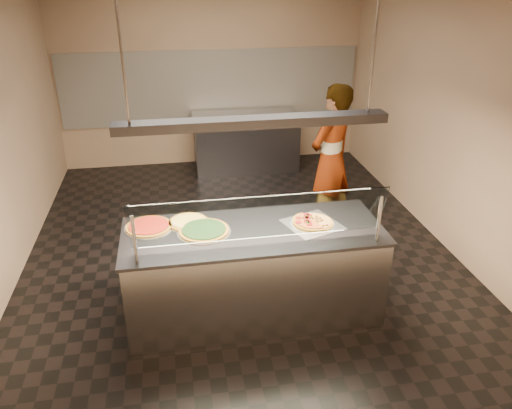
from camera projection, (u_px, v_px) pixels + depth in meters
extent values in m
cube|color=black|center=(239.00, 245.00, 6.19)|extent=(5.00, 6.00, 0.02)
cube|color=tan|center=(211.00, 74.00, 8.20)|extent=(5.00, 0.02, 3.00)
cube|color=tan|center=(309.00, 279.00, 2.86)|extent=(5.00, 0.02, 3.00)
cube|color=tan|center=(445.00, 117.00, 5.92)|extent=(0.02, 6.00, 3.00)
cube|color=silver|center=(212.00, 87.00, 8.26)|extent=(4.90, 0.02, 1.20)
cube|color=#B7B7BC|center=(254.00, 274.00, 4.79)|extent=(2.36, 0.90, 0.90)
cube|color=#3B3B40|center=(253.00, 231.00, 4.59)|extent=(2.40, 0.94, 0.03)
cylinder|color=#B7B7BC|center=(135.00, 240.00, 3.97)|extent=(0.03, 0.03, 0.44)
cylinder|color=#B7B7BC|center=(379.00, 220.00, 4.29)|extent=(0.03, 0.03, 0.44)
cube|color=white|center=(260.00, 218.00, 4.15)|extent=(2.16, 0.18, 0.47)
cube|color=silver|center=(312.00, 224.00, 4.68)|extent=(0.59, 0.59, 0.01)
cylinder|color=silver|center=(312.00, 223.00, 4.68)|extent=(0.41, 0.41, 0.01)
cylinder|color=#620D0F|center=(309.00, 215.00, 4.73)|extent=(0.06, 0.06, 0.01)
cylinder|color=#620D0F|center=(307.00, 214.00, 4.75)|extent=(0.06, 0.06, 0.01)
cylinder|color=#620D0F|center=(308.00, 217.00, 4.69)|extent=(0.06, 0.06, 0.01)
cylinder|color=#620D0F|center=(306.00, 217.00, 4.69)|extent=(0.06, 0.06, 0.01)
cylinder|color=#620D0F|center=(299.00, 217.00, 4.68)|extent=(0.06, 0.06, 0.01)
cylinder|color=#620D0F|center=(306.00, 219.00, 4.65)|extent=(0.06, 0.06, 0.01)
cylinder|color=#620D0F|center=(298.00, 222.00, 4.61)|extent=(0.06, 0.06, 0.01)
cylinder|color=#620D0F|center=(307.00, 221.00, 4.61)|extent=(0.06, 0.06, 0.01)
cylinder|color=#620D0F|center=(308.00, 221.00, 4.61)|extent=(0.06, 0.06, 0.01)
cylinder|color=#620D0F|center=(309.00, 224.00, 4.57)|extent=(0.06, 0.06, 0.01)
cube|color=#19590F|center=(311.00, 217.00, 4.69)|extent=(0.02, 0.02, 0.01)
cube|color=#19590F|center=(306.00, 215.00, 4.72)|extent=(0.02, 0.02, 0.01)
cube|color=#19590F|center=(302.00, 217.00, 4.69)|extent=(0.01, 0.02, 0.01)
cube|color=#19590F|center=(299.00, 218.00, 4.68)|extent=(0.01, 0.02, 0.01)
cube|color=#19590F|center=(304.00, 220.00, 4.64)|extent=(0.02, 0.02, 0.01)
cube|color=#19590F|center=(307.00, 222.00, 4.60)|extent=(0.02, 0.02, 0.01)
cube|color=#19590F|center=(308.00, 223.00, 4.58)|extent=(0.02, 0.02, 0.01)
sphere|color=#513014|center=(317.00, 224.00, 4.61)|extent=(0.03, 0.03, 0.03)
sphere|color=#513014|center=(323.00, 225.00, 4.58)|extent=(0.03, 0.03, 0.03)
sphere|color=#513014|center=(327.00, 225.00, 4.59)|extent=(0.03, 0.03, 0.03)
sphere|color=#513014|center=(317.00, 221.00, 4.66)|extent=(0.03, 0.03, 0.03)
sphere|color=#513014|center=(320.00, 221.00, 4.66)|extent=(0.03, 0.03, 0.03)
sphere|color=#513014|center=(322.00, 220.00, 4.68)|extent=(0.03, 0.03, 0.03)
sphere|color=#513014|center=(316.00, 220.00, 4.68)|extent=(0.03, 0.03, 0.03)
sphere|color=#513014|center=(319.00, 218.00, 4.71)|extent=(0.03, 0.03, 0.03)
sphere|color=#513014|center=(316.00, 218.00, 4.71)|extent=(0.03, 0.03, 0.03)
sphere|color=#513014|center=(316.00, 216.00, 4.75)|extent=(0.03, 0.03, 0.03)
sphere|color=#513014|center=(313.00, 218.00, 4.71)|extent=(0.03, 0.03, 0.03)
cylinder|color=silver|center=(204.00, 231.00, 4.55)|extent=(0.49, 0.49, 0.01)
cylinder|color=brown|center=(204.00, 230.00, 4.55)|extent=(0.46, 0.46, 0.02)
cylinder|color=black|center=(204.00, 229.00, 4.54)|extent=(0.40, 0.40, 0.01)
cylinder|color=silver|center=(189.00, 223.00, 4.71)|extent=(0.40, 0.40, 0.01)
cylinder|color=brown|center=(188.00, 222.00, 4.70)|extent=(0.37, 0.37, 0.02)
cylinder|color=gold|center=(188.00, 220.00, 4.69)|extent=(0.32, 0.32, 0.01)
cylinder|color=silver|center=(149.00, 227.00, 4.62)|extent=(0.45, 0.45, 0.01)
cylinder|color=brown|center=(149.00, 226.00, 4.62)|extent=(0.42, 0.42, 0.02)
cylinder|color=#670A06|center=(149.00, 225.00, 4.61)|extent=(0.37, 0.37, 0.01)
cube|color=#B7B7BC|center=(193.00, 224.00, 4.62)|extent=(0.17, 0.17, 0.00)
cylinder|color=tan|center=(178.00, 225.00, 4.61)|extent=(0.12, 0.11, 0.02)
cube|color=#3B3B40|center=(246.00, 142.00, 8.33)|extent=(1.69, 0.70, 0.90)
cube|color=#B7B7BC|center=(246.00, 115.00, 8.13)|extent=(1.73, 0.74, 0.03)
imported|color=#2D2C32|center=(331.00, 159.00, 6.22)|extent=(0.82, 0.76, 1.88)
cube|color=#3B3B40|center=(253.00, 122.00, 4.14)|extent=(2.30, 0.18, 0.08)
cylinder|color=#B7B7BC|center=(122.00, 58.00, 3.75)|extent=(0.02, 0.02, 1.01)
cylinder|color=#B7B7BC|center=(374.00, 51.00, 4.06)|extent=(0.02, 0.02, 1.01)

